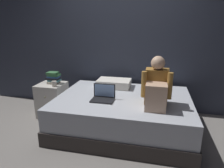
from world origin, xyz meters
TOP-DOWN VIEW (x-y plane):
  - ground_plane at (0.00, 0.00)m, footprint 8.00×8.00m
  - wall_back at (0.00, 1.20)m, footprint 5.60×0.10m
  - bed at (0.20, 0.30)m, footprint 2.00×1.50m
  - nightstand at (-1.10, 0.50)m, footprint 0.44×0.46m
  - person_sitting at (0.67, 0.07)m, footprint 0.39×0.44m
  - laptop at (-0.06, 0.12)m, footprint 0.32×0.23m
  - pillow at (-0.04, 0.75)m, footprint 0.56×0.36m
  - book_stack at (-1.07, 0.54)m, footprint 0.23×0.17m
  - mug at (-0.97, 0.38)m, footprint 0.08×0.08m

SIDE VIEW (x-z plane):
  - ground_plane at x=0.00m, z-range 0.00..0.00m
  - bed at x=0.20m, z-range 0.00..0.52m
  - nightstand at x=-1.10m, z-range 0.00..0.58m
  - laptop at x=-0.06m, z-range 0.47..0.69m
  - pillow at x=-0.04m, z-range 0.53..0.66m
  - mug at x=-0.97m, z-range 0.58..0.67m
  - book_stack at x=-1.07m, z-range 0.58..0.78m
  - person_sitting at x=0.67m, z-range 0.45..1.10m
  - wall_back at x=0.00m, z-range 0.00..2.70m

